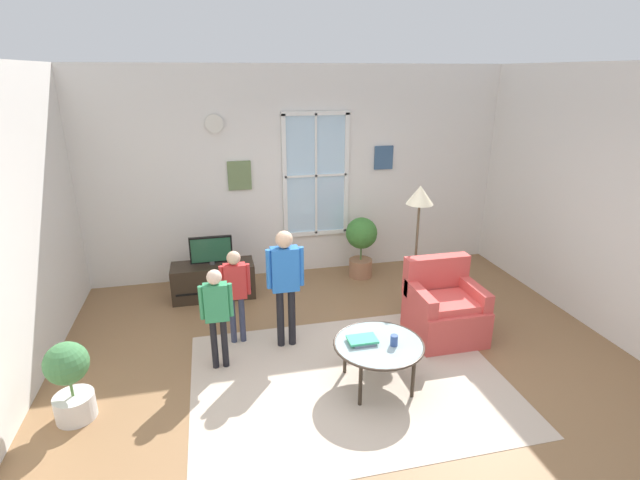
% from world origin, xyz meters
% --- Properties ---
extents(ground_plane, '(6.58, 6.01, 0.02)m').
position_xyz_m(ground_plane, '(0.00, 0.00, -0.01)').
color(ground_plane, olive).
extents(back_wall, '(5.98, 0.17, 2.97)m').
position_xyz_m(back_wall, '(0.00, 2.76, 1.48)').
color(back_wall, silver).
rests_on(back_wall, ground_plane).
extents(side_wall_right, '(0.12, 5.41, 2.97)m').
position_xyz_m(side_wall_right, '(3.05, 0.00, 1.48)').
color(side_wall_right, silver).
rests_on(side_wall_right, ground_plane).
extents(area_rug, '(3.02, 2.32, 0.01)m').
position_xyz_m(area_rug, '(-0.07, -0.11, 0.00)').
color(area_rug, '#C6B29E').
rests_on(area_rug, ground_plane).
extents(tv_stand, '(1.07, 0.44, 0.47)m').
position_xyz_m(tv_stand, '(-1.32, 2.07, 0.23)').
color(tv_stand, '#2D2319').
rests_on(tv_stand, ground_plane).
extents(television, '(0.55, 0.08, 0.38)m').
position_xyz_m(television, '(-1.32, 2.07, 0.67)').
color(television, '#4C4C4C').
rests_on(television, tv_stand).
extents(armchair, '(0.76, 0.74, 0.87)m').
position_xyz_m(armchair, '(1.21, 0.48, 0.33)').
color(armchair, '#D14C47').
rests_on(armchair, ground_plane).
extents(coffee_table, '(0.86, 0.86, 0.46)m').
position_xyz_m(coffee_table, '(0.17, -0.23, 0.43)').
color(coffee_table, '#99B2B7').
rests_on(coffee_table, ground_plane).
extents(book_stack, '(0.27, 0.20, 0.04)m').
position_xyz_m(book_stack, '(0.03, -0.18, 0.48)').
color(book_stack, slate).
rests_on(book_stack, coffee_table).
extents(cup, '(0.07, 0.07, 0.11)m').
position_xyz_m(cup, '(0.30, -0.29, 0.51)').
color(cup, '#334C8C').
rests_on(cup, coffee_table).
extents(remote_near_books, '(0.08, 0.15, 0.02)m').
position_xyz_m(remote_near_books, '(0.14, -0.15, 0.47)').
color(remote_near_books, black).
rests_on(remote_near_books, coffee_table).
extents(person_blue_shirt, '(0.40, 0.18, 1.33)m').
position_xyz_m(person_blue_shirt, '(-0.56, 0.67, 0.83)').
color(person_blue_shirt, black).
rests_on(person_blue_shirt, ground_plane).
extents(person_green_shirt, '(0.32, 0.15, 1.08)m').
position_xyz_m(person_green_shirt, '(-1.29, 0.41, 0.68)').
color(person_green_shirt, black).
rests_on(person_green_shirt, ground_plane).
extents(person_red_shirt, '(0.33, 0.15, 1.08)m').
position_xyz_m(person_red_shirt, '(-1.08, 0.86, 0.68)').
color(person_red_shirt, '#333851').
rests_on(person_red_shirt, ground_plane).
extents(potted_plant_by_window, '(0.45, 0.45, 0.90)m').
position_xyz_m(potted_plant_by_window, '(0.80, 2.28, 0.54)').
color(potted_plant_by_window, '#9E6B4C').
rests_on(potted_plant_by_window, ground_plane).
extents(potted_plant_corner, '(0.36, 0.36, 0.73)m').
position_xyz_m(potted_plant_corner, '(-2.54, -0.08, 0.40)').
color(potted_plant_corner, silver).
rests_on(potted_plant_corner, ground_plane).
extents(floor_lamp, '(0.32, 0.32, 1.62)m').
position_xyz_m(floor_lamp, '(1.11, 1.09, 1.35)').
color(floor_lamp, black).
rests_on(floor_lamp, ground_plane).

